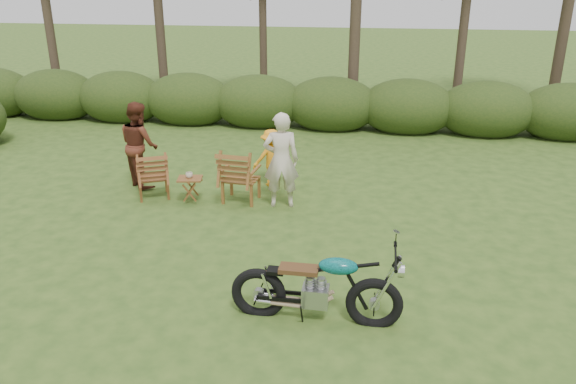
# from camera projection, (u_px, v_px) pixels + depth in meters

# --- Properties ---
(ground) EXTENTS (80.00, 80.00, 0.00)m
(ground) POSITION_uv_depth(u_px,v_px,m) (270.00, 309.00, 7.02)
(ground) COLOR #2A4517
(ground) RESTS_ON ground
(motorcycle) EXTENTS (1.96, 0.77, 1.12)m
(motorcycle) POSITION_uv_depth(u_px,v_px,m) (315.00, 318.00, 6.82)
(motorcycle) COLOR #0B9690
(motorcycle) RESTS_ON ground
(lawn_chair_right) EXTENTS (0.76, 0.76, 1.01)m
(lawn_chair_right) POSITION_uv_depth(u_px,v_px,m) (242.00, 201.00, 10.37)
(lawn_chair_right) COLOR brown
(lawn_chair_right) RESTS_ON ground
(lawn_chair_left) EXTENTS (0.83, 0.83, 0.91)m
(lawn_chair_left) POSITION_uv_depth(u_px,v_px,m) (155.00, 197.00, 10.55)
(lawn_chair_left) COLOR brown
(lawn_chair_left) RESTS_ON ground
(side_table) EXTENTS (0.51, 0.45, 0.46)m
(side_table) POSITION_uv_depth(u_px,v_px,m) (191.00, 190.00, 10.25)
(side_table) COLOR brown
(side_table) RESTS_ON ground
(cup) EXTENTS (0.16, 0.16, 0.10)m
(cup) POSITION_uv_depth(u_px,v_px,m) (189.00, 175.00, 10.15)
(cup) COLOR beige
(cup) RESTS_ON side_table
(adult_a) EXTENTS (0.69, 0.52, 1.72)m
(adult_a) POSITION_uv_depth(u_px,v_px,m) (281.00, 206.00, 10.15)
(adult_a) COLOR beige
(adult_a) RESTS_ON ground
(adult_b) EXTENTS (1.02, 1.02, 1.67)m
(adult_b) POSITION_uv_depth(u_px,v_px,m) (143.00, 185.00, 11.15)
(adult_b) COLOR #542518
(adult_b) RESTS_ON ground
(child) EXTENTS (0.84, 0.71, 1.13)m
(child) POSITION_uv_depth(u_px,v_px,m) (272.00, 185.00, 11.14)
(child) COLOR orange
(child) RESTS_ON ground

